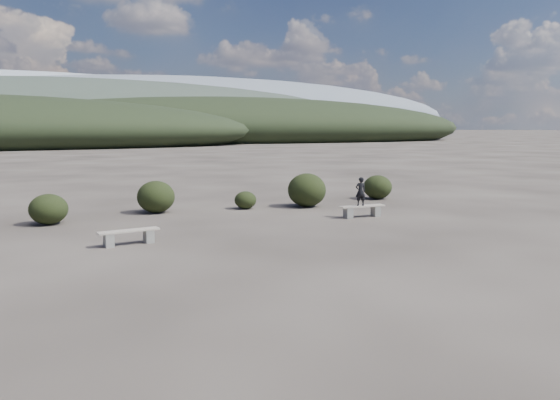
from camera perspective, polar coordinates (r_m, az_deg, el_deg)
name	(u,v)px	position (r m, az deg, el deg)	size (l,w,h in m)	color
ground	(320,265)	(12.96, 4.23, -6.82)	(1200.00, 1200.00, 0.00)	#2B2622
bench_left	(129,236)	(15.64, -15.50, -3.63)	(1.70, 0.61, 0.42)	gray
bench_right	(362,210)	(19.90, 8.58, -1.05)	(1.72, 0.38, 0.43)	gray
seated_person	(360,191)	(19.76, 8.41, 0.89)	(0.38, 0.25, 1.03)	black
shrub_a	(48,209)	(19.76, -23.04, -0.89)	(1.26, 1.26, 1.03)	black
shrub_b	(156,197)	(21.23, -12.84, 0.33)	(1.42, 1.42, 1.22)	black
shrub_c	(245,200)	(21.76, -3.63, -0.01)	(0.88, 0.88, 0.70)	black
shrub_d	(307,190)	(22.29, 2.82, 1.05)	(1.57, 1.57, 1.37)	black
shrub_e	(378,187)	(25.12, 10.16, 1.34)	(1.30, 1.30, 1.08)	black
mountain_ridges	(47,114)	(350.33, -23.20, 8.22)	(500.00, 400.00, 56.00)	black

